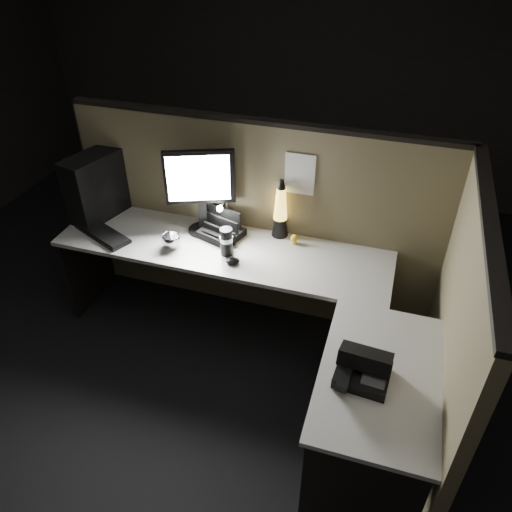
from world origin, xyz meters
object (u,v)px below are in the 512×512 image
(desk_phone, at_px, (363,368))
(keyboard, at_px, (103,234))
(monitor, at_px, (200,184))
(pc_tower, at_px, (97,186))
(lava_lamp, at_px, (280,213))

(desk_phone, bearing_deg, keyboard, 163.58)
(monitor, relative_size, desk_phone, 2.12)
(pc_tower, height_order, monitor, monitor)
(monitor, height_order, keyboard, monitor)
(desk_phone, bearing_deg, pc_tower, 159.16)
(lava_lamp, distance_m, desk_phone, 1.33)
(pc_tower, bearing_deg, monitor, 17.38)
(monitor, bearing_deg, keyboard, -179.03)
(lava_lamp, relative_size, desk_phone, 1.50)
(pc_tower, xyz_separation_m, desk_phone, (2.06, -0.98, -0.18))
(pc_tower, bearing_deg, keyboard, -43.39)
(lava_lamp, bearing_deg, desk_phone, -56.90)
(pc_tower, xyz_separation_m, lava_lamp, (1.34, 0.13, -0.06))
(monitor, xyz_separation_m, desk_phone, (1.26, -1.01, -0.31))
(pc_tower, xyz_separation_m, keyboard, (0.15, -0.24, -0.23))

